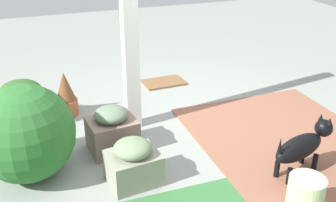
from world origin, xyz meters
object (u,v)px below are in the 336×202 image
object	(u,v)px
dog	(303,146)
ceramic_urn	(305,199)
round_shrub	(25,133)
porch_pillar	(129,16)
terracotta_pot_spiky	(66,95)
doormat	(164,82)
terracotta_pot_broad	(21,99)
stone_planter_mid	(133,163)
stone_planter_near	(112,130)

from	to	relation	value
dog	ceramic_urn	xyz separation A→B (m)	(0.35, 0.52, -0.10)
round_shrub	dog	bearing A→B (deg)	160.91
porch_pillar	terracotta_pot_spiky	world-z (taller)	porch_pillar
round_shrub	ceramic_urn	size ratio (longest dim) A/B	2.34
dog	doormat	size ratio (longest dim) A/B	1.30
round_shrub	terracotta_pot_broad	world-z (taller)	round_shrub
terracotta_pot_broad	dog	size ratio (longest dim) A/B	0.72
stone_planter_mid	round_shrub	world-z (taller)	round_shrub
round_shrub	ceramic_urn	xyz separation A→B (m)	(-1.99, 1.33, -0.25)
stone_planter_mid	dog	xyz separation A→B (m)	(-1.49, 0.39, 0.09)
stone_planter_mid	ceramic_urn	distance (m)	1.45
stone_planter_near	terracotta_pot_broad	bearing A→B (deg)	-46.55
porch_pillar	doormat	distance (m)	1.76
round_shrub	terracotta_pot_broad	xyz separation A→B (m)	(0.02, -1.06, -0.13)
porch_pillar	terracotta_pot_broad	size ratio (longest dim) A/B	4.77
porch_pillar	stone_planter_near	world-z (taller)	porch_pillar
terracotta_pot_spiky	dog	world-z (taller)	terracotta_pot_spiky
round_shrub	terracotta_pot_broad	bearing A→B (deg)	-88.97
terracotta_pot_broad	doormat	distance (m)	1.99
doormat	porch_pillar	bearing A→B (deg)	54.60
stone_planter_near	ceramic_urn	world-z (taller)	stone_planter_near
terracotta_pot_broad	terracotta_pot_spiky	world-z (taller)	terracotta_pot_spiky
dog	stone_planter_near	bearing A→B (deg)	-32.96
dog	ceramic_urn	distance (m)	0.64
terracotta_pot_broad	terracotta_pot_spiky	bearing A→B (deg)	-172.52
stone_planter_near	dog	world-z (taller)	dog
dog	doormat	bearing A→B (deg)	-78.91
stone_planter_mid	terracotta_pot_spiky	size ratio (longest dim) A/B	0.90
terracotta_pot_spiky	stone_planter_near	bearing A→B (deg)	109.78
stone_planter_near	terracotta_pot_spiky	world-z (taller)	terracotta_pot_spiky
terracotta_pot_spiky	dog	bearing A→B (deg)	134.08
ceramic_urn	dog	bearing A→B (deg)	-124.16
porch_pillar	doormat	bearing A→B (deg)	-125.40
round_shrub	terracotta_pot_spiky	size ratio (longest dim) A/B	1.64
round_shrub	stone_planter_near	bearing A→B (deg)	-167.20
porch_pillar	doormat	size ratio (longest dim) A/B	4.46
ceramic_urn	doormat	world-z (taller)	ceramic_urn
stone_planter_near	round_shrub	world-z (taller)	round_shrub
terracotta_pot_broad	ceramic_urn	distance (m)	3.13
terracotta_pot_broad	stone_planter_mid	bearing A→B (deg)	120.72
porch_pillar	stone_planter_mid	bearing A→B (deg)	74.71
porch_pillar	stone_planter_near	distance (m)	1.16
porch_pillar	round_shrub	xyz separation A→B (m)	(1.14, 0.60, -0.81)
porch_pillar	doormat	xyz separation A→B (m)	(-0.73, -1.02, -1.24)
terracotta_pot_spiky	doormat	world-z (taller)	terracotta_pot_spiky
stone_planter_mid	ceramic_urn	world-z (taller)	stone_planter_mid
porch_pillar	terracotta_pot_spiky	xyz separation A→B (m)	(0.67, -0.52, -1.00)
terracotta_pot_spiky	ceramic_urn	world-z (taller)	terracotta_pot_spiky
ceramic_urn	round_shrub	bearing A→B (deg)	-33.84
terracotta_pot_broad	stone_planter_near	bearing A→B (deg)	133.45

